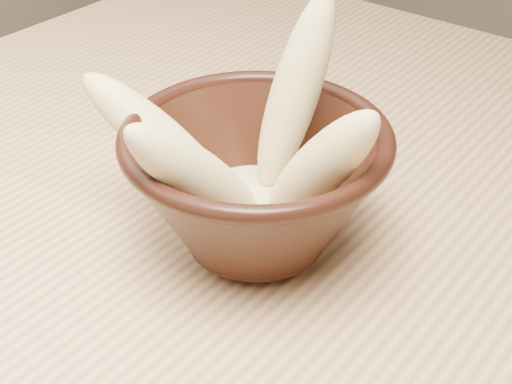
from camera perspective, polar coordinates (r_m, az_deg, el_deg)
table at (r=0.73m, az=11.27°, el=-4.96°), size 1.20×0.80×0.75m
bowl at (r=0.56m, az=0.00°, el=0.82°), size 0.21×0.21×0.11m
milk_puddle at (r=0.58m, az=0.00°, el=-1.49°), size 0.12×0.12×0.02m
banana_upright at (r=0.56m, az=3.11°, el=7.85°), size 0.07×0.10×0.17m
banana_left at (r=0.58m, az=-7.87°, el=4.35°), size 0.15×0.08×0.12m
banana_right at (r=0.51m, az=5.06°, el=1.88°), size 0.12×0.05×0.14m
banana_front at (r=0.51m, az=-4.70°, el=1.23°), size 0.07×0.14×0.14m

